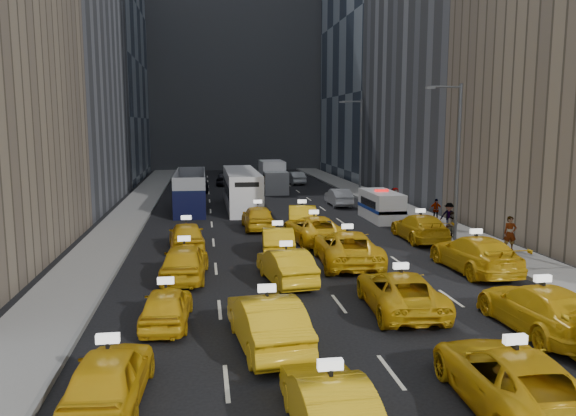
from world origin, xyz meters
The scene contains 41 objects.
ground centered at (0.00, 0.00, 0.00)m, with size 160.00×160.00×0.00m, color black.
sidewalk_west centered at (-10.50, 25.00, 0.07)m, with size 3.00×90.00×0.15m, color gray.
sidewalk_east centered at (10.50, 25.00, 0.07)m, with size 3.00×90.00×0.15m, color gray.
curb_west centered at (-9.05, 25.00, 0.09)m, with size 0.15×90.00×0.18m, color slate.
curb_east centered at (9.05, 25.00, 0.09)m, with size 0.15×90.00×0.18m, color slate.
building_west_far centered at (-20.50, 54.00, 21.00)m, with size 16.00×22.00×42.00m, color #2D3847.
building_backdrop centered at (0.00, 72.00, 20.00)m, with size 30.00×12.00×40.00m, color slate.
streetlight_near centered at (9.18, 12.00, 4.92)m, with size 2.15×0.22×9.00m.
streetlight_far centered at (9.18, 32.00, 4.92)m, with size 2.15×0.22×9.00m.
taxi_0 centered at (-7.33, -4.69, 0.72)m, with size 1.71×4.25×1.45m, color gold.
taxi_1 centered at (-2.39, -6.93, 0.72)m, with size 1.53×4.39×1.45m, color gold.
taxi_2 centered at (2.22, -6.31, 0.75)m, with size 2.48×5.38×1.50m, color gold.
taxi_4 centered at (-6.31, 0.65, 0.67)m, with size 1.57×3.91×1.33m, color gold.
taxi_5 centered at (-3.17, -1.74, 0.82)m, with size 1.73×4.96×1.63m, color gold.
taxi_6 centered at (2.01, 0.89, 0.73)m, with size 2.43×5.26×1.46m, color gold.
taxi_7 centered at (5.83, -1.80, 0.79)m, with size 2.21×5.44×1.58m, color gold.
taxi_8 centered at (-5.88, 6.34, 0.80)m, with size 1.90×4.71×1.61m, color gold.
taxi_9 centered at (-1.57, 5.14, 0.75)m, with size 1.59×4.55×1.50m, color gold.
taxi_10 centered at (1.83, 7.86, 0.83)m, with size 2.76×5.98×1.66m, color gold.
taxi_11 centered at (7.33, 5.68, 0.84)m, with size 2.35×5.78×1.68m, color gold.
taxi_12 centered at (-5.96, 12.35, 0.77)m, with size 1.83×4.54×1.55m, color gold.
taxi_13 centered at (-1.24, 10.33, 0.74)m, with size 1.56×4.48×1.48m, color gold.
taxi_14 centered at (1.24, 13.18, 0.78)m, with size 2.58×5.60×1.56m, color gold.
taxi_15 centered at (7.50, 12.79, 0.78)m, with size 2.17×5.34×1.55m, color gold.
taxi_16 centered at (-1.55, 17.78, 0.80)m, with size 1.88×4.67×1.59m, color gold.
taxi_17 centered at (1.27, 17.25, 0.81)m, with size 1.71×4.91×1.62m, color gold.
nypd_van centered at (7.46, 19.99, 0.99)m, with size 2.44×5.28×2.20m.
double_decker centered at (-6.03, 27.08, 1.48)m, with size 3.12×10.44×3.00m.
city_bus centered at (-1.96, 27.45, 1.52)m, with size 2.75×11.93×3.07m.
box_truck centered at (1.97, 38.19, 1.51)m, with size 3.13×6.96×3.08m.
misc_car_0 centered at (6.19, 27.46, 0.72)m, with size 1.53×4.39×1.45m, color #B6B8BF.
misc_car_1 centered at (-6.04, 39.56, 0.79)m, with size 2.63×5.71×1.59m, color black.
misc_car_2 centered at (1.45, 44.18, 0.78)m, with size 2.18×5.36×1.56m, color slate.
misc_car_3 centered at (-2.55, 45.08, 0.78)m, with size 1.85×4.59×1.56m, color black.
misc_car_4 centered at (5.45, 45.05, 0.72)m, with size 1.52×4.35×1.43m, color #A0A4A8.
pedestrian_0 centered at (10.95, 8.98, 1.06)m, with size 0.66×0.43×1.82m, color gray.
pedestrian_1 centered at (9.39, 12.51, 0.93)m, with size 0.76×0.41×1.55m, color gray.
pedestrian_2 centered at (10.45, 15.36, 0.98)m, with size 1.08×0.44×1.67m, color gray.
pedestrian_3 centered at (10.86, 18.37, 0.91)m, with size 0.89×0.41×1.52m, color gray.
pedestrian_4 centered at (9.31, 22.29, 1.09)m, with size 0.92×0.50×1.89m, color gray.
pedestrian_5 centered at (9.82, 24.14, 0.98)m, with size 1.54×0.44×1.66m, color gray.
Camera 1 is at (-4.97, -18.00, 6.73)m, focal length 35.00 mm.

